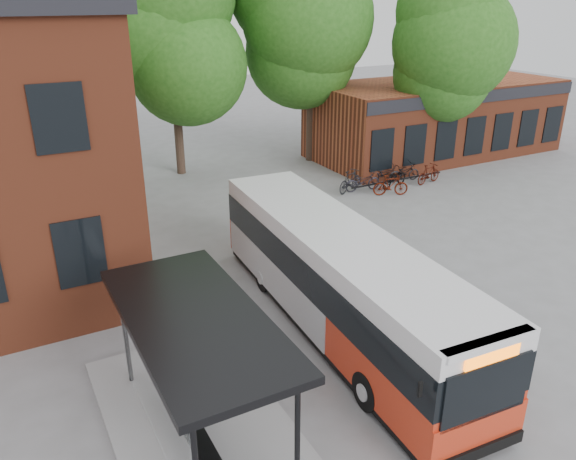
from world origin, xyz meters
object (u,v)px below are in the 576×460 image
bicycle_6 (404,172)px  bicycle_7 (429,174)px  bus_shelter (199,378)px  bicycle_1 (350,181)px  bicycle_2 (394,178)px  bicycle_4 (385,174)px  city_bus (338,281)px  bicycle_0 (363,181)px  bicycle_3 (391,185)px

bicycle_6 → bicycle_7: size_ratio=1.04×
bus_shelter → bicycle_7: 18.80m
bicycle_7 → bicycle_6: bearing=31.9°
bicycle_1 → bicycle_2: bicycle_1 is taller
bicycle_4 → bicycle_7: size_ratio=1.01×
city_bus → bicycle_0: (7.32, 9.14, -0.94)m
city_bus → bicycle_6: size_ratio=6.69×
bus_shelter → bicycle_2: bearing=39.1°
bicycle_0 → bicycle_2: (1.61, -0.28, 0.01)m
city_bus → bicycle_1: bearing=57.7°
bicycle_1 → bicycle_4: size_ratio=1.08×
bus_shelter → bicycle_0: bearing=43.4°
bicycle_4 → bicycle_6: 0.97m
bicycle_3 → bicycle_4: 1.96m
bicycle_2 → bicycle_4: size_ratio=1.11×
city_bus → bicycle_3: bearing=48.4°
bicycle_1 → bicycle_2: bearing=-124.7°
bus_shelter → city_bus: 5.15m
bicycle_1 → bicycle_7: size_ratio=1.09×
bicycle_1 → bicycle_7: 4.09m
bicycle_2 → bicycle_4: (0.11, 0.84, -0.05)m
bicycle_3 → bicycle_4: bicycle_3 is taller
bus_shelter → bicycle_4: bus_shelter is taller
bicycle_2 → bicycle_6: size_ratio=1.08×
bicycle_0 → bicycle_2: size_ratio=0.98×
bus_shelter → bicycle_6: bearing=38.4°
bicycle_1 → bicycle_3: size_ratio=1.08×
bicycle_2 → bicycle_6: bearing=-80.2°
bicycle_4 → bicycle_2: bearing=-165.8°
city_bus → bicycle_0: size_ratio=6.30×
city_bus → bicycle_4: bearing=50.6°
city_bus → bicycle_4: 13.29m
bicycle_4 → bicycle_1: bearing=121.3°
bicycle_0 → bicycle_2: bicycle_2 is taller
bus_shelter → bicycle_0: (11.99, 11.32, -0.99)m
bicycle_1 → bicycle_7: (4.02, -0.76, -0.04)m
bicycle_4 → bicycle_6: (0.92, -0.30, 0.01)m
bicycle_1 → bicycle_2: size_ratio=0.97×
bus_shelter → bicycle_4: 18.17m
bicycle_0 → bicycle_6: bearing=-77.3°
bicycle_6 → bicycle_7: bearing=-130.9°
bicycle_4 → bicycle_6: bearing=-86.7°
city_bus → bicycle_4: city_bus is taller
bicycle_4 → bus_shelter: bearing=152.4°
bus_shelter → bicycle_7: size_ratio=4.41×
bicycle_1 → bus_shelter: bearing=112.0°
bicycle_2 → bicycle_6: 1.16m
bicycle_0 → bicycle_1: 0.61m
bicycle_7 → bicycle_3: bearing=90.4°
city_bus → bicycle_2: (8.93, 8.86, -0.93)m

